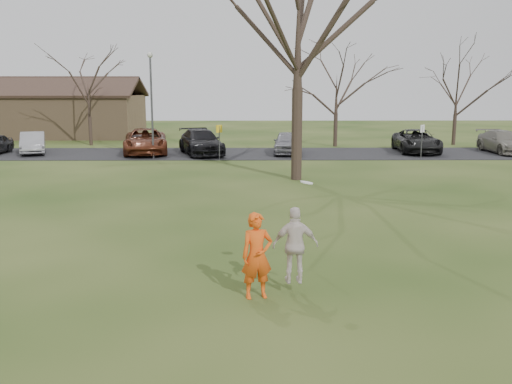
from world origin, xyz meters
TOP-DOWN VIEW (x-y plane):
  - ground at (0.00, 0.00)m, footprint 120.00×120.00m
  - parking_strip at (0.00, 25.00)m, footprint 62.00×6.50m
  - player_defender at (-0.02, 0.14)m, footprint 0.74×0.58m
  - car_1 at (-14.20, 25.08)m, footprint 2.75×4.41m
  - car_2 at (-6.90, 24.88)m, footprint 3.59×6.11m
  - car_3 at (-3.31, 24.55)m, footprint 3.67×5.78m
  - car_4 at (2.20, 24.72)m, footprint 1.99×4.32m
  - car_6 at (10.72, 25.44)m, footprint 2.83×5.50m
  - car_7 at (16.32, 25.16)m, footprint 2.14×4.96m
  - catching_play at (0.79, 0.35)m, footprint 0.97×0.53m
  - building at (-20.00, 38.00)m, footprint 20.60×8.50m
  - lamp_post at (-6.00, 22.50)m, footprint 0.34×0.34m
  - sign_yellow at (-2.00, 22.00)m, footprint 0.35×0.35m
  - sign_white at (10.00, 22.00)m, footprint 0.35×0.35m
  - big_tree at (2.00, 15.00)m, footprint 9.00×9.00m
  - small_tree_row at (4.38, 30.06)m, footprint 55.00×5.90m

SIDE VIEW (x-z plane):
  - ground at x=0.00m, z-range 0.00..0.00m
  - parking_strip at x=0.00m, z-range 0.00..0.04m
  - car_1 at x=-14.20m, z-range 0.04..1.41m
  - car_7 at x=16.32m, z-range 0.04..1.46m
  - car_4 at x=2.20m, z-range 0.04..1.48m
  - car_6 at x=10.72m, z-range 0.04..1.52m
  - car_3 at x=-3.31m, z-range 0.04..1.60m
  - car_2 at x=-6.90m, z-range 0.04..1.64m
  - player_defender at x=-0.02m, z-range 0.00..1.80m
  - catching_play at x=0.79m, z-range -0.01..2.14m
  - sign_yellow at x=-2.00m, z-range 0.41..2.49m
  - sign_white at x=10.00m, z-range 0.41..2.49m
  - building at x=-20.00m, z-range -0.64..4.50m
  - small_tree_row at x=4.38m, z-range -0.36..8.14m
  - lamp_post at x=-6.00m, z-range 0.83..7.10m
  - big_tree at x=2.00m, z-range 0.00..14.00m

